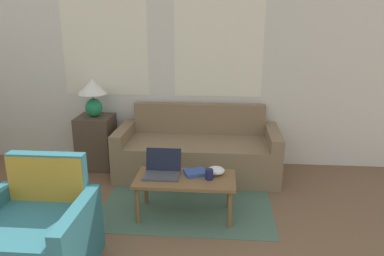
{
  "coord_description": "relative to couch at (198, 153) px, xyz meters",
  "views": [
    {
      "loc": [
        0.7,
        -0.67,
        1.87
      ],
      "look_at": [
        0.38,
        3.1,
        0.75
      ],
      "focal_mm": 35.0,
      "sensor_mm": 36.0,
      "label": 1
    }
  ],
  "objects": [
    {
      "name": "wall_back",
      "position": [
        -0.41,
        0.43,
        1.04
      ],
      "size": [
        6.75,
        0.06,
        2.6
      ],
      "color": "silver",
      "rests_on": "ground_plane"
    },
    {
      "name": "rug",
      "position": [
        -0.05,
        -0.55,
        -0.26
      ],
      "size": [
        1.73,
        1.78,
        0.01
      ],
      "color": "#476651",
      "rests_on": "ground_plane"
    },
    {
      "name": "couch",
      "position": [
        0.0,
        0.0,
        0.0
      ],
      "size": [
        1.94,
        0.81,
        0.82
      ],
      "color": "#846B4C",
      "rests_on": "ground_plane"
    },
    {
      "name": "armchair",
      "position": [
        -1.09,
        -1.95,
        0.0
      ],
      "size": [
        0.82,
        0.78,
        0.84
      ],
      "color": "#2D6B75",
      "rests_on": "ground_plane"
    },
    {
      "name": "side_table",
      "position": [
        -1.31,
        0.1,
        0.07
      ],
      "size": [
        0.43,
        0.43,
        0.68
      ],
      "color": "#4C3D2D",
      "rests_on": "ground_plane"
    },
    {
      "name": "table_lamp",
      "position": [
        -1.31,
        0.1,
        0.71
      ],
      "size": [
        0.36,
        0.36,
        0.47
      ],
      "color": "#1E8451",
      "rests_on": "side_table"
    },
    {
      "name": "coffee_table",
      "position": [
        -0.05,
        -1.04,
        0.08
      ],
      "size": [
        0.96,
        0.49,
        0.4
      ],
      "color": "brown",
      "rests_on": "ground_plane"
    },
    {
      "name": "laptop",
      "position": [
        -0.28,
        -0.99,
        0.18
      ],
      "size": [
        0.35,
        0.29,
        0.24
      ],
      "color": "#47474C",
      "rests_on": "coffee_table"
    },
    {
      "name": "cup_navy",
      "position": [
        0.18,
        -1.06,
        0.18
      ],
      "size": [
        0.07,
        0.07,
        0.1
      ],
      "color": "#191E4C",
      "rests_on": "coffee_table"
    },
    {
      "name": "snack_bowl",
      "position": [
        0.24,
        -0.93,
        0.17
      ],
      "size": [
        0.17,
        0.17,
        0.07
      ],
      "color": "white",
      "rests_on": "coffee_table"
    },
    {
      "name": "book_red",
      "position": [
        0.04,
        -0.95,
        0.15
      ],
      "size": [
        0.25,
        0.24,
        0.04
      ],
      "color": "#334C8E",
      "rests_on": "coffee_table"
    }
  ]
}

